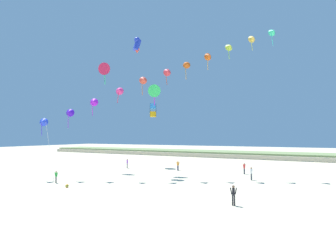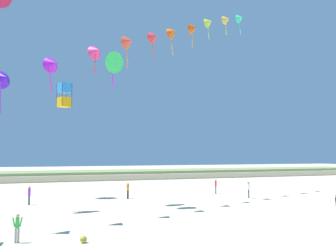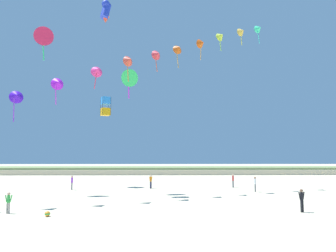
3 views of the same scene
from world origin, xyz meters
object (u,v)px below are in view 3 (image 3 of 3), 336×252
(person_near_right, at_px, (151,181))
(person_far_center, at_px, (8,201))
(large_kite_low_lead, at_px, (129,78))
(beach_ball, at_px, (47,214))
(person_near_left, at_px, (72,182))
(large_kite_high_solo, at_px, (106,11))
(large_kite_outer_drift, at_px, (106,106))
(person_far_left, at_px, (255,183))
(large_kite_mid_trail, at_px, (44,37))
(person_mid_center, at_px, (233,180))
(person_far_right, at_px, (302,199))

(person_near_right, xyz_separation_m, person_far_center, (-9.49, -15.77, -0.11))
(large_kite_low_lead, relative_size, beach_ball, 9.47)
(large_kite_low_lead, bearing_deg, person_near_left, 160.64)
(large_kite_low_lead, distance_m, large_kite_high_solo, 8.08)
(large_kite_low_lead, relative_size, large_kite_outer_drift, 1.36)
(person_far_left, relative_size, person_far_center, 1.14)
(person_far_left, height_order, beach_ball, person_far_left)
(large_kite_low_lead, bearing_deg, large_kite_mid_trail, -176.75)
(large_kite_high_solo, bearing_deg, beach_ball, -95.88)
(beach_ball, bearing_deg, large_kite_low_lead, 73.74)
(person_mid_center, height_order, beach_ball, person_mid_center)
(person_far_right, bearing_deg, large_kite_mid_trail, 154.45)
(person_near_right, xyz_separation_m, person_far_left, (11.91, -3.63, 0.01))
(large_kite_low_lead, xyz_separation_m, beach_ball, (-3.83, -13.13, -12.79))
(person_far_right, distance_m, person_far_center, 21.09)
(large_kite_outer_drift, bearing_deg, person_near_left, -127.22)
(person_far_right, bearing_deg, large_kite_high_solo, 147.08)
(person_near_right, bearing_deg, large_kite_mid_trail, -160.47)
(person_mid_center, relative_size, person_far_left, 1.00)
(person_far_right, bearing_deg, person_near_right, 126.50)
(person_near_right, height_order, large_kite_high_solo, large_kite_high_solo)
(person_far_left, xyz_separation_m, large_kite_low_lead, (-14.36, -0.13, 11.99))
(person_mid_center, xyz_separation_m, person_far_right, (1.11, -16.64, -0.02))
(person_near_left, relative_size, person_far_left, 0.99)
(person_far_center, xyz_separation_m, large_kite_low_lead, (7.04, 12.01, 12.11))
(person_far_left, relative_size, person_far_right, 1.02)
(large_kite_mid_trail, bearing_deg, person_near_left, 46.47)
(person_near_right, relative_size, large_kite_mid_trail, 0.43)
(person_near_left, xyz_separation_m, large_kite_high_solo, (4.30, -3.56, 19.56))
(large_kite_mid_trail, bearing_deg, person_mid_center, 13.13)
(person_near_left, distance_m, person_mid_center, 19.96)
(person_near_left, relative_size, large_kite_mid_trail, 0.43)
(person_near_left, xyz_separation_m, large_kite_low_lead, (6.89, -2.42, 12.00))
(large_kite_low_lead, height_order, large_kite_mid_trail, large_kite_mid_trail)
(large_kite_mid_trail, bearing_deg, person_far_left, 1.62)
(person_far_center, bearing_deg, person_mid_center, 39.96)
(person_near_left, bearing_deg, large_kite_outer_drift, 52.78)
(large_kite_low_lead, bearing_deg, large_kite_outer_drift, 120.90)
(large_kite_high_solo, bearing_deg, large_kite_outer_drift, 99.41)
(large_kite_mid_trail, bearing_deg, beach_ball, -64.92)
(person_near_right, bearing_deg, person_far_center, -121.02)
(person_far_center, xyz_separation_m, large_kite_mid_trail, (-2.68, 11.46, 16.75))
(person_near_left, relative_size, person_far_center, 1.13)
(large_kite_high_solo, relative_size, large_kite_outer_drift, 1.06)
(large_kite_low_lead, xyz_separation_m, large_kite_high_solo, (-2.59, -1.14, 7.56))
(large_kite_low_lead, xyz_separation_m, large_kite_mid_trail, (-9.72, -0.55, 4.64))
(person_mid_center, xyz_separation_m, large_kite_high_solo, (-15.53, -5.87, 19.55))
(large_kite_high_solo, bearing_deg, person_near_left, 140.36)
(person_mid_center, bearing_deg, person_near_left, -173.36)
(person_far_right, relative_size, large_kite_low_lead, 0.48)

